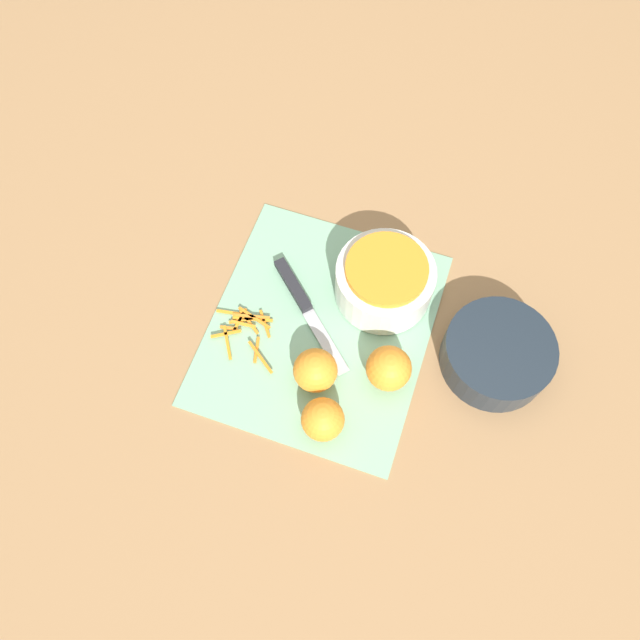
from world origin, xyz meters
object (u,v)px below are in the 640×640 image
knife (299,296)px  orange_right (389,368)px  bowl_dark (497,354)px  bowl_speckled (385,280)px  orange_left (323,419)px  orange_back (315,370)px

knife → orange_right: (0.09, 0.19, 0.03)m
bowl_dark → bowl_speckled: bearing=-106.6°
bowl_speckled → orange_left: bowl_speckled is taller
bowl_dark → orange_right: bearing=-62.0°
bowl_dark → orange_left: bearing=-49.6°
orange_right → orange_back: 0.12m
knife → orange_right: bearing=16.7°
bowl_dark → orange_right: size_ratio=2.42×
bowl_dark → orange_left: size_ratio=2.61×
bowl_speckled → orange_right: 0.16m
bowl_speckled → orange_back: (0.20, -0.06, -0.01)m
bowl_speckled → orange_right: (0.15, 0.05, -0.01)m
orange_left → orange_back: bearing=-152.6°
bowl_speckled → orange_left: size_ratio=2.45×
orange_right → bowl_speckled: bearing=-160.9°
orange_right → orange_back: orange_right is taller
bowl_speckled → knife: 0.16m
knife → orange_right: size_ratio=2.55×
knife → orange_back: orange_back is taller
orange_left → orange_right: orange_right is taller
orange_back → orange_left: bearing=27.4°
bowl_speckled → knife: bearing=-66.4°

